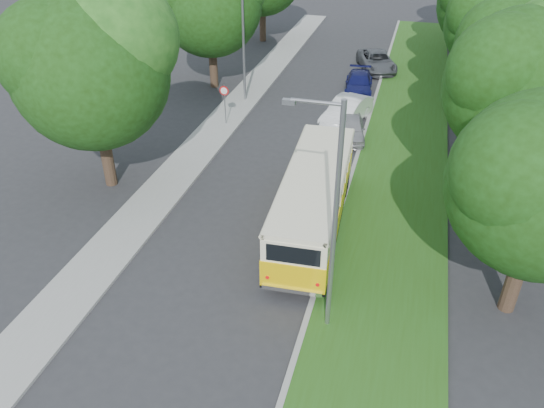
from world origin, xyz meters
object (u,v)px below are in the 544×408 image
(car_silver, at_px, (351,128))
(car_grey, at_px, (377,61))
(car_white, at_px, (346,112))
(car_blue, at_px, (359,83))
(lamppost_near, at_px, (332,217))
(vintage_bus, at_px, (314,201))
(lamppost_far, at_px, (242,37))

(car_silver, distance_m, car_grey, 12.45)
(car_white, xyz_separation_m, car_blue, (0.03, 5.39, -0.13))
(lamppost_near, relative_size, car_silver, 2.20)
(car_blue, bearing_deg, car_grey, 77.07)
(lamppost_near, xyz_separation_m, car_blue, (-1.86, 22.02, -3.73))
(car_silver, distance_m, car_white, 2.06)
(lamppost_near, relative_size, car_blue, 1.82)
(vintage_bus, height_order, car_blue, vintage_bus)
(lamppost_far, distance_m, car_grey, 12.04)
(vintage_bus, bearing_deg, car_grey, 86.19)
(car_grey, bearing_deg, car_silver, -109.22)
(car_white, xyz_separation_m, car_grey, (0.68, 10.48, -0.08))
(lamppost_near, xyz_separation_m, car_silver, (-1.29, 14.66, -3.75))
(lamppost_far, bearing_deg, car_silver, -26.76)
(lamppost_far, bearing_deg, car_grey, 48.18)
(lamppost_far, relative_size, car_white, 1.62)
(car_white, bearing_deg, vintage_bus, -72.83)
(car_silver, xyz_separation_m, car_blue, (-0.57, 7.36, 0.02))
(vintage_bus, height_order, car_grey, vintage_bus)
(vintage_bus, relative_size, car_silver, 2.57)
(car_silver, bearing_deg, car_grey, 79.85)
(car_blue, bearing_deg, lamppost_near, -90.79)
(car_silver, xyz_separation_m, car_grey, (0.09, 12.45, 0.07))
(lamppost_far, xyz_separation_m, car_silver, (7.61, -3.84, -3.49))
(car_white, relative_size, car_grey, 0.94)
(lamppost_near, xyz_separation_m, car_white, (-1.89, 16.63, -3.60))
(car_white, bearing_deg, lamppost_far, -179.50)
(vintage_bus, bearing_deg, lamppost_near, -76.89)
(lamppost_near, height_order, car_blue, lamppost_near)
(car_silver, relative_size, car_white, 0.79)
(lamppost_near, bearing_deg, car_blue, 94.83)
(car_grey, bearing_deg, car_white, -112.55)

